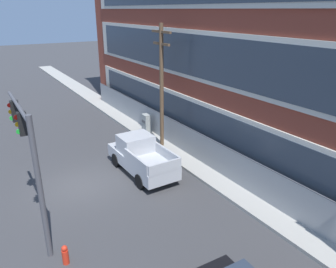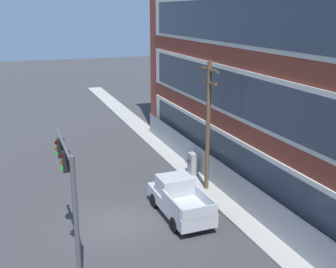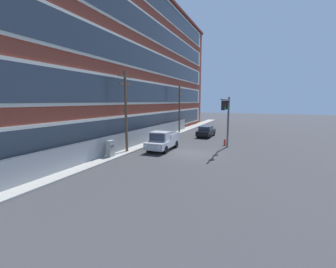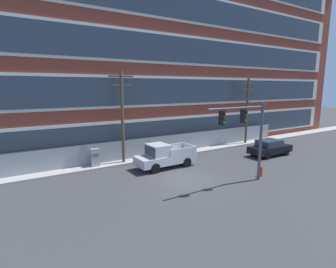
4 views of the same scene
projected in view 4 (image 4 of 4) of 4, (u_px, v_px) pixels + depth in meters
ground_plane at (187, 180)px, 18.71m from camera, size 160.00×160.00×0.00m
sidewalk_building_side at (145, 158)px, 24.23m from camera, size 80.00×1.85×0.16m
brick_mill_building at (177, 56)px, 30.42m from camera, size 48.32×9.15×20.29m
chain_link_fence at (154, 147)px, 25.01m from camera, size 33.37×0.06×1.90m
traffic_signal_mast at (247, 127)px, 17.45m from camera, size 4.98×0.43×5.55m
pickup_truck_silver at (164, 156)px, 21.55m from camera, size 5.12×2.14×2.03m
sedan_black at (270, 147)px, 25.36m from camera, size 4.43×2.00×1.56m
utility_pole_near_corner at (122, 114)px, 22.03m from camera, size 2.11×0.26×7.94m
utility_pole_midblock at (247, 108)px, 29.87m from camera, size 2.25×0.26×7.53m
electrical_cabinet at (95, 158)px, 21.49m from camera, size 0.68×0.45×1.62m
fire_hydrant at (261, 171)px, 19.55m from camera, size 0.24×0.24×0.78m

